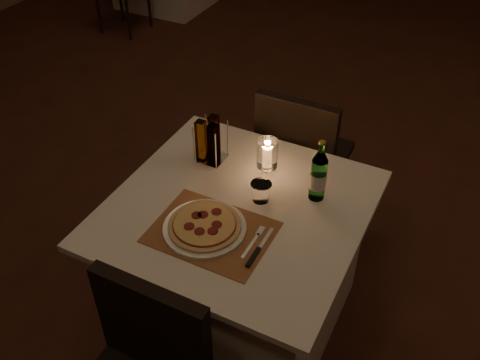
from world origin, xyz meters
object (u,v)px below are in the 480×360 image
at_px(water_bottle, 318,176).
at_px(plate, 205,228).
at_px(hurricane_candle, 267,155).
at_px(main_table, 238,266).
at_px(chair_far, 300,150).
at_px(pizza, 205,225).
at_px(tumbler, 261,192).

bearing_deg(water_bottle, plate, -129.88).
height_order(plate, hurricane_candle, hurricane_candle).
height_order(water_bottle, hurricane_candle, water_bottle).
xyz_separation_m(water_bottle, hurricane_candle, (-0.25, 0.05, -0.01)).
height_order(main_table, chair_far, chair_far).
xyz_separation_m(pizza, tumbler, (0.12, 0.25, 0.02)).
height_order(pizza, tumbler, tumbler).
xyz_separation_m(main_table, plate, (-0.05, -0.18, 0.38)).
xyz_separation_m(plate, hurricane_candle, (0.07, 0.42, 0.09)).
relative_size(main_table, chair_far, 1.11).
distance_m(chair_far, water_bottle, 0.66).
relative_size(main_table, pizza, 3.57).
distance_m(main_table, hurricane_candle, 0.53).
bearing_deg(pizza, hurricane_candle, 81.06).
bearing_deg(pizza, chair_far, 86.80).
distance_m(tumbler, hurricane_candle, 0.19).
height_order(plate, tumbler, tumbler).
xyz_separation_m(main_table, tumbler, (0.07, 0.07, 0.41)).
bearing_deg(hurricane_candle, pizza, -98.94).
relative_size(plate, water_bottle, 1.15).
bearing_deg(chair_far, water_bottle, -63.30).
height_order(main_table, water_bottle, water_bottle).
distance_m(main_table, pizza, 0.44).
bearing_deg(main_table, hurricane_candle, 86.13).
bearing_deg(pizza, plate, -86.35).
distance_m(chair_far, pizza, 0.92).
bearing_deg(chair_far, pizza, -93.20).
xyz_separation_m(chair_far, hurricane_candle, (0.02, -0.47, 0.29)).
bearing_deg(plate, pizza, 93.65).
height_order(chair_far, plate, chair_far).
distance_m(plate, hurricane_candle, 0.44).
relative_size(main_table, hurricane_candle, 5.86).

